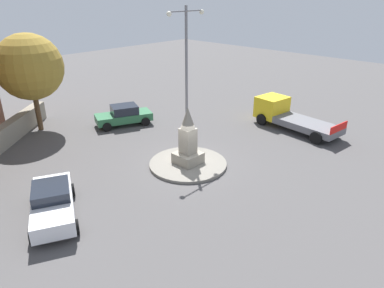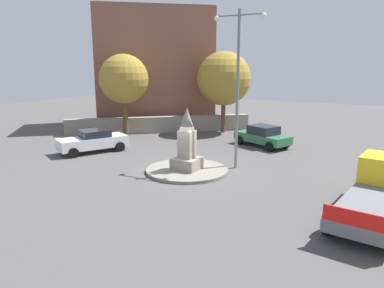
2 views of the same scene
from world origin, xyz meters
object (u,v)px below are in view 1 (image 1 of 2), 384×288
at_px(monument, 188,141).
at_px(streetlamp, 186,67).
at_px(truck_yellow_approaching, 287,115).
at_px(car_white_waiting, 53,202).
at_px(car_green_parked_left, 124,115).
at_px(tree_near_wall, 30,67).

height_order(monument, streetlamp, streetlamp).
bearing_deg(truck_yellow_approaching, car_white_waiting, -5.90).
xyz_separation_m(streetlamp, car_green_parked_left, (0.54, -6.01, -4.33)).
bearing_deg(tree_near_wall, truck_yellow_approaching, 135.24).
bearing_deg(car_white_waiting, car_green_parked_left, -141.55).
bearing_deg(car_green_parked_left, streetlamp, 95.12).
bearing_deg(monument, streetlamp, -134.32).
xyz_separation_m(car_white_waiting, tree_near_wall, (-4.35, -10.82, 3.74)).
bearing_deg(monument, car_white_waiting, -5.96).
relative_size(monument, car_green_parked_left, 0.76).
xyz_separation_m(streetlamp, car_white_waiting, (9.64, 1.22, -4.33)).
relative_size(car_green_parked_left, car_white_waiting, 0.93).
xyz_separation_m(car_white_waiting, truck_yellow_approaching, (-17.03, 1.76, 0.17)).
height_order(car_green_parked_left, car_white_waiting, car_green_parked_left).
bearing_deg(car_white_waiting, monument, 174.04).
relative_size(streetlamp, tree_near_wall, 1.26).
bearing_deg(car_white_waiting, truck_yellow_approaching, 174.10).
height_order(car_green_parked_left, truck_yellow_approaching, truck_yellow_approaching).
height_order(truck_yellow_approaching, tree_near_wall, tree_near_wall).
height_order(monument, car_white_waiting, monument).
xyz_separation_m(car_green_parked_left, car_white_waiting, (9.10, 7.23, 0.00)).
bearing_deg(car_green_parked_left, car_white_waiting, 38.45).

